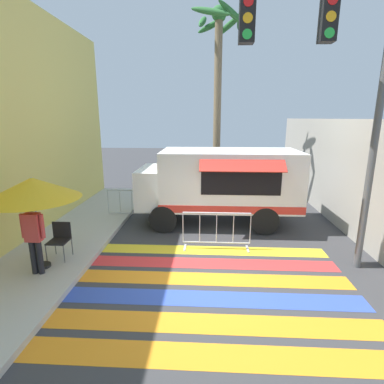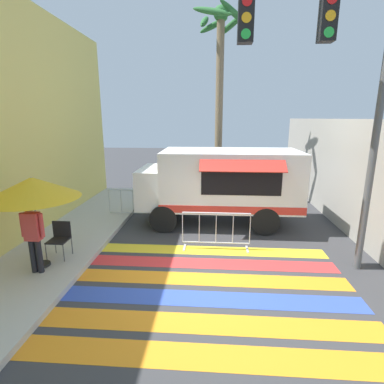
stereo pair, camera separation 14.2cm
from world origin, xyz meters
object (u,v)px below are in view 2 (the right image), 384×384
object	(u,v)px
food_truck	(218,181)
vendor_person	(33,233)
barricade_side	(133,204)
traffic_signal_pole	(327,67)
barricade_front	(216,231)
patio_umbrella	(32,188)
folding_chair	(60,236)
palm_tree	(221,67)

from	to	relation	value
food_truck	vendor_person	size ratio (longest dim) A/B	3.19
vendor_person	barricade_side	xyz separation A→B (m)	(1.08, 4.30, -0.56)
traffic_signal_pole	barricade_front	world-z (taller)	traffic_signal_pole
patio_umbrella	folding_chair	bearing A→B (deg)	69.92
traffic_signal_pole	barricade_front	xyz separation A→B (m)	(-2.25, 0.86, -4.07)
food_truck	barricade_side	size ratio (longest dim) A/B	3.01
food_truck	barricade_front	size ratio (longest dim) A/B	2.84
food_truck	barricade_side	world-z (taller)	food_truck
traffic_signal_pole	barricade_side	xyz separation A→B (m)	(-5.24, 3.34, -4.07)
traffic_signal_pole	barricade_front	bearing A→B (deg)	159.15
patio_umbrella	folding_chair	world-z (taller)	patio_umbrella
folding_chair	barricade_front	xyz separation A→B (m)	(3.93, 0.97, -0.14)
food_truck	barricade_front	world-z (taller)	food_truck
food_truck	folding_chair	distance (m)	5.18
patio_umbrella	palm_tree	world-z (taller)	palm_tree
patio_umbrella	barricade_side	xyz separation A→B (m)	(1.15, 4.00, -1.51)
food_truck	barricade_side	distance (m)	3.21
food_truck	folding_chair	size ratio (longest dim) A/B	6.01
traffic_signal_pole	vendor_person	size ratio (longest dim) A/B	3.82
traffic_signal_pole	vendor_person	world-z (taller)	traffic_signal_pole
traffic_signal_pole	vendor_person	xyz separation A→B (m)	(-6.32, -0.96, -3.51)
traffic_signal_pole	barricade_side	bearing A→B (deg)	147.52
vendor_person	palm_tree	xyz separation A→B (m)	(4.21, 7.25, 4.50)
food_truck	barricade_front	distance (m)	2.43
patio_umbrella	barricade_side	world-z (taller)	patio_umbrella
traffic_signal_pole	barricade_front	size ratio (longest dim) A/B	3.41
vendor_person	folding_chair	bearing A→B (deg)	80.55
traffic_signal_pole	folding_chair	bearing A→B (deg)	-178.96
barricade_front	palm_tree	bearing A→B (deg)	88.47
food_truck	patio_umbrella	size ratio (longest dim) A/B	2.48
barricade_side	barricade_front	bearing A→B (deg)	-39.66
barricade_side	folding_chair	bearing A→B (deg)	-105.33
food_truck	patio_umbrella	xyz separation A→B (m)	(-4.19, -3.75, 0.55)
traffic_signal_pole	food_truck	bearing A→B (deg)	125.40
patio_umbrella	traffic_signal_pole	bearing A→B (deg)	5.93
palm_tree	vendor_person	bearing A→B (deg)	-120.16
food_truck	traffic_signal_pole	size ratio (longest dim) A/B	0.83
patio_umbrella	food_truck	bearing A→B (deg)	41.81
food_truck	patio_umbrella	world-z (taller)	food_truck
vendor_person	barricade_front	bearing A→B (deg)	23.51
palm_tree	food_truck	bearing A→B (deg)	-91.56
food_truck	palm_tree	xyz separation A→B (m)	(0.09, 3.20, 4.10)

